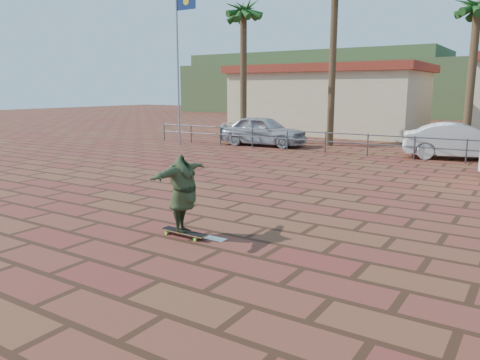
{
  "coord_description": "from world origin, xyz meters",
  "views": [
    {
      "loc": [
        6.44,
        -8.44,
        2.93
      ],
      "look_at": [
        0.49,
        0.78,
        0.8
      ],
      "focal_mm": 35.0,
      "sensor_mm": 36.0,
      "label": 1
    }
  ],
  "objects_px": {
    "skateboarder": "(183,193)",
    "car_white": "(460,141)",
    "longboard": "(184,232)",
    "car_silver": "(263,131)"
  },
  "relations": [
    {
      "from": "car_silver",
      "to": "car_white",
      "type": "xyz_separation_m",
      "value": [
        9.51,
        0.29,
        -0.03
      ]
    },
    {
      "from": "skateboarder",
      "to": "car_white",
      "type": "relative_size",
      "value": 0.42
    },
    {
      "from": "longboard",
      "to": "car_white",
      "type": "height_order",
      "value": "car_white"
    },
    {
      "from": "longboard",
      "to": "skateboarder",
      "type": "height_order",
      "value": "skateboarder"
    },
    {
      "from": "longboard",
      "to": "skateboarder",
      "type": "xyz_separation_m",
      "value": [
        0.0,
        0.0,
        0.81
      ]
    },
    {
      "from": "car_white",
      "to": "longboard",
      "type": "bearing_deg",
      "value": 154.24
    },
    {
      "from": "skateboarder",
      "to": "car_white",
      "type": "height_order",
      "value": "skateboarder"
    },
    {
      "from": "longboard",
      "to": "car_silver",
      "type": "height_order",
      "value": "car_silver"
    },
    {
      "from": "skateboarder",
      "to": "car_silver",
      "type": "xyz_separation_m",
      "value": [
        -6.5,
        14.43,
        -0.11
      ]
    },
    {
      "from": "longboard",
      "to": "skateboarder",
      "type": "relative_size",
      "value": 0.57
    }
  ]
}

